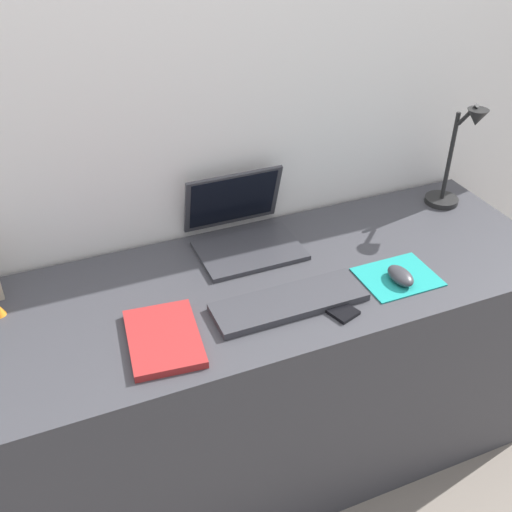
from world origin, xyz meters
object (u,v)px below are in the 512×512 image
at_px(laptop, 242,227).
at_px(keyboard, 289,302).
at_px(notebook_pad, 164,338).
at_px(cell_phone, 334,306).
at_px(mouse, 401,276).
at_px(desk_lamp, 457,161).

distance_m(laptop, keyboard, 0.33).
relative_size(laptop, notebook_pad, 1.25).
bearing_deg(notebook_pad, cell_phone, 0.27).
height_order(keyboard, mouse, mouse).
height_order(cell_phone, notebook_pad, notebook_pad).
distance_m(laptop, notebook_pad, 0.48).
bearing_deg(laptop, notebook_pad, -135.01).
distance_m(laptop, mouse, 0.48).
xyz_separation_m(laptop, desk_lamp, (0.71, -0.06, 0.12)).
relative_size(mouse, desk_lamp, 0.26).
bearing_deg(cell_phone, keyboard, 133.58).
xyz_separation_m(cell_phone, notebook_pad, (-0.44, 0.05, 0.01)).
relative_size(cell_phone, notebook_pad, 0.53).
bearing_deg(notebook_pad, keyboard, 7.66).
distance_m(keyboard, mouse, 0.32).
relative_size(mouse, notebook_pad, 0.40).
distance_m(keyboard, notebook_pad, 0.34).
bearing_deg(cell_phone, mouse, -11.01).
bearing_deg(notebook_pad, laptop, 51.12).
relative_size(desk_lamp, notebook_pad, 1.52).
bearing_deg(cell_phone, notebook_pad, 155.73).
distance_m(laptop, desk_lamp, 0.72).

